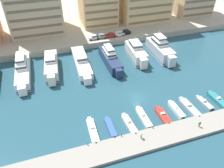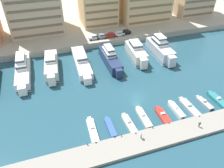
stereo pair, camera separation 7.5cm
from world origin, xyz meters
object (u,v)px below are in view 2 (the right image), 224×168
motorboat_grey_mid_right (189,107)px  car_silver_far_left (94,37)px  yacht_white_left (23,69)px  yacht_navy_center (110,58)px  car_grey_left (102,36)px  yacht_ivory_center_right (136,52)px  yacht_white_center_left (82,62)px  pedestrian_near_edge (141,135)px  motorboat_cream_center_left (143,117)px  motorboat_grey_right (204,103)px  pedestrian_mid_deck (200,124)px  motorboat_white_far_left (92,130)px  motorboat_blue_left (110,127)px  motorboat_red_center (163,116)px  yacht_silver_mid_right (160,49)px  car_black_center (126,32)px  car_red_mid_left (111,35)px  yacht_ivory_mid_left (51,65)px  motorboat_white_center_right (176,110)px  car_white_center_left (119,34)px  motorboat_teal_far_right (219,101)px  motorboat_cream_mid_left (129,124)px

motorboat_grey_mid_right → car_silver_far_left: (-14.98, 43.91, 2.93)m
yacht_white_left → yacht_navy_center: 28.73m
motorboat_grey_mid_right → car_grey_left: (-11.75, 43.95, 2.93)m
yacht_navy_center → yacht_ivory_center_right: 10.02m
yacht_white_center_left → pedestrian_near_edge: yacht_white_center_left is taller
car_grey_left → pedestrian_near_edge: size_ratio=2.37×
car_silver_far_left → yacht_ivory_center_right: bearing=-52.2°
yacht_ivory_center_right → motorboat_cream_center_left: (-9.94, -28.29, -2.04)m
motorboat_grey_right → yacht_ivory_center_right: bearing=105.9°
yacht_navy_center → pedestrian_mid_deck: yacht_navy_center is taller
yacht_ivory_center_right → motorboat_white_far_left: size_ratio=1.90×
motorboat_blue_left → motorboat_red_center: 13.97m
yacht_silver_mid_right → motorboat_grey_right: bearing=-91.9°
yacht_navy_center → car_black_center: size_ratio=4.46×
yacht_white_center_left → car_red_mid_left: (14.94, 14.41, 1.49)m
motorboat_white_far_left → car_silver_far_left: 45.22m
yacht_ivory_center_right → pedestrian_near_edge: 36.93m
motorboat_grey_right → car_grey_left: bearing=110.8°
yacht_ivory_mid_left → pedestrian_mid_deck: yacht_ivory_mid_left is taller
motorboat_white_center_right → car_black_center: (2.87, 44.50, 2.78)m
yacht_white_center_left → car_white_center_left: (18.78, 14.59, 1.49)m
yacht_white_center_left → motorboat_grey_mid_right: 37.31m
car_red_mid_left → motorboat_blue_left: bearing=-107.8°
yacht_white_left → motorboat_grey_right: bearing=-32.8°
motorboat_red_center → yacht_ivory_mid_left: bearing=129.1°
yacht_ivory_center_right → car_black_center: 16.01m
yacht_ivory_center_right → motorboat_white_center_right: bearing=-91.5°
yacht_white_left → car_red_mid_left: 36.39m
motorboat_blue_left → car_black_center: car_black_center is taller
yacht_white_center_left → motorboat_cream_center_left: 30.52m
yacht_ivory_mid_left → car_white_center_left: 32.02m
car_black_center → car_white_center_left: bearing=-167.6°
yacht_ivory_mid_left → pedestrian_near_edge: size_ratio=10.36×
motorboat_grey_right → motorboat_teal_far_right: size_ratio=0.76×
yacht_white_center_left → motorboat_grey_right: 40.34m
car_grey_left → motorboat_grey_mid_right: bearing=-75.0°
yacht_ivory_mid_left → pedestrian_near_edge: yacht_ivory_mid_left is taller
yacht_ivory_mid_left → motorboat_white_far_left: 30.23m
car_red_mid_left → pedestrian_mid_deck: bearing=-83.2°
car_silver_far_left → car_black_center: (13.86, 0.70, 0.00)m
yacht_navy_center → motorboat_cream_mid_left: yacht_navy_center is taller
yacht_white_center_left → car_red_mid_left: bearing=44.0°
yacht_silver_mid_right → motorboat_teal_far_right: 28.49m
motorboat_red_center → yacht_ivory_center_right: bearing=80.3°
motorboat_cream_mid_left → motorboat_red_center: (9.20, -0.01, 0.01)m
pedestrian_near_edge → yacht_white_center_left: bearing=100.3°
car_silver_far_left → pedestrian_mid_deck: size_ratio=2.57×
yacht_white_left → car_black_center: size_ratio=5.30×
yacht_navy_center → motorboat_white_center_right: yacht_navy_center is taller
yacht_silver_mid_right → car_grey_left: 23.84m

